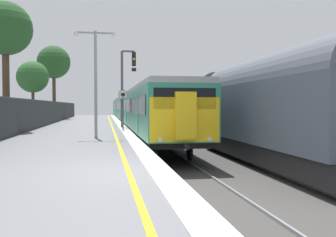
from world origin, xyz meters
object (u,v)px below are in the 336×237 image
object	(u,v)px
freight_train_adjacent_track	(194,106)
platform_lamp_mid	(96,74)
signal_gantry	(126,80)
background_tree_right	(54,63)
commuter_train_at_platform	(131,108)
background_tree_left	(5,31)
speed_limit_sign	(123,104)
background_tree_centre	(33,78)

from	to	relation	value
freight_train_adjacent_track	platform_lamp_mid	bearing A→B (deg)	-124.86
signal_gantry	background_tree_right	distance (m)	20.89
commuter_train_at_platform	background_tree_left	bearing A→B (deg)	-115.19
commuter_train_at_platform	platform_lamp_mid	distance (m)	25.01
background_tree_right	background_tree_left	bearing A→B (deg)	-89.87
speed_limit_sign	background_tree_right	bearing A→B (deg)	107.48
signal_gantry	background_tree_right	xyz separation A→B (m)	(-7.45, 19.25, 3.21)
freight_train_adjacent_track	speed_limit_sign	world-z (taller)	freight_train_adjacent_track
signal_gantry	background_tree_left	size ratio (longest dim) A/B	0.70
freight_train_adjacent_track	commuter_train_at_platform	bearing A→B (deg)	105.87
commuter_train_at_platform	background_tree_right	size ratio (longest dim) A/B	6.73
platform_lamp_mid	background_tree_left	bearing A→B (deg)	133.29
background_tree_left	signal_gantry	bearing A→B (deg)	21.54
platform_lamp_mid	background_tree_centre	bearing A→B (deg)	107.36
freight_train_adjacent_track	background_tree_left	distance (m)	14.48
background_tree_left	freight_train_adjacent_track	bearing A→B (deg)	20.43
background_tree_centre	freight_train_adjacent_track	bearing A→B (deg)	-37.67
commuter_train_at_platform	background_tree_left	world-z (taller)	background_tree_left
commuter_train_at_platform	freight_train_adjacent_track	world-z (taller)	freight_train_adjacent_track
background_tree_left	background_tree_centre	bearing A→B (deg)	94.54
signal_gantry	background_tree_left	bearing A→B (deg)	-158.46
speed_limit_sign	background_tree_left	size ratio (longest dim) A/B	0.33
signal_gantry	background_tree_centre	bearing A→B (deg)	124.03
background_tree_centre	signal_gantry	bearing A→B (deg)	-55.97
commuter_train_at_platform	signal_gantry	distance (m)	16.18
background_tree_right	freight_train_adjacent_track	bearing A→B (deg)	-53.32
background_tree_centre	background_tree_right	size ratio (longest dim) A/B	0.70
background_tree_left	background_tree_right	xyz separation A→B (m)	(-0.05, 22.17, 0.57)
speed_limit_sign	signal_gantry	bearing A→B (deg)	83.80
speed_limit_sign	background_tree_right	world-z (taller)	background_tree_right
commuter_train_at_platform	freight_train_adjacent_track	distance (m)	14.65
freight_train_adjacent_track	signal_gantry	world-z (taller)	signal_gantry
speed_limit_sign	commuter_train_at_platform	bearing A→B (deg)	84.52
commuter_train_at_platform	background_tree_right	xyz separation A→B (m)	(-8.94, 3.29, 5.36)
signal_gantry	background_tree_left	world-z (taller)	background_tree_left
freight_train_adjacent_track	signal_gantry	xyz separation A→B (m)	(-5.50, -1.88, 1.89)
commuter_train_at_platform	background_tree_centre	xyz separation A→B (m)	(-10.13, -3.17, 3.14)
signal_gantry	speed_limit_sign	world-z (taller)	signal_gantry
background_tree_centre	background_tree_right	bearing A→B (deg)	79.50
background_tree_left	platform_lamp_mid	bearing A→B (deg)	-46.71
commuter_train_at_platform	platform_lamp_mid	size ratio (longest dim) A/B	11.50
signal_gantry	speed_limit_sign	bearing A→B (deg)	-96.20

